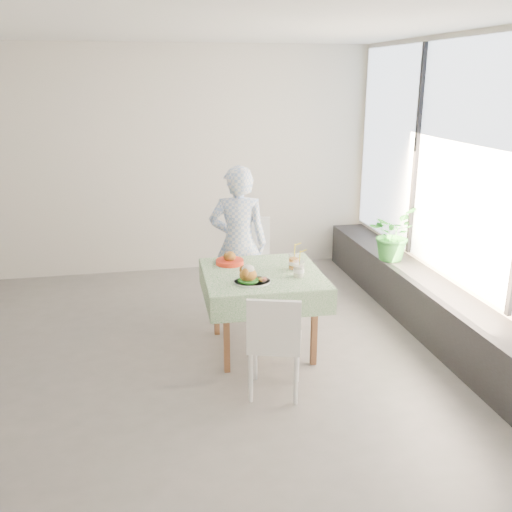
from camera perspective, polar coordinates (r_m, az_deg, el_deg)
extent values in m
plane|color=#605E5B|center=(5.26, -11.41, -10.14)|extent=(6.00, 6.00, 0.00)
plane|color=white|center=(4.69, -13.60, 21.85)|extent=(6.00, 6.00, 0.00)
cube|color=silver|center=(7.24, -12.31, 9.09)|extent=(6.00, 0.02, 2.80)
cube|color=silver|center=(2.40, -12.71, -7.76)|extent=(6.00, 0.02, 2.80)
cube|color=silver|center=(5.60, 20.13, 6.06)|extent=(0.02, 5.00, 2.80)
cube|color=#D1E0F9|center=(5.54, 20.13, 8.58)|extent=(0.01, 4.80, 2.18)
cube|color=black|center=(5.82, 17.26, -5.12)|extent=(0.40, 4.80, 0.50)
cube|color=brown|center=(5.09, 0.67, -2.01)|extent=(0.92, 0.92, 0.04)
cube|color=silver|center=(5.08, 0.67, -1.73)|extent=(1.06, 1.06, 0.01)
cube|color=white|center=(5.96, -0.99, -1.15)|extent=(0.58, 0.58, 0.04)
cube|color=white|center=(6.08, -0.84, 1.79)|extent=(0.47, 0.17, 0.47)
cube|color=white|center=(4.49, 1.92, -8.60)|extent=(0.50, 0.50, 0.04)
cube|color=white|center=(4.23, 1.78, -7.00)|extent=(0.40, 0.16, 0.40)
imported|color=#8CACE0|center=(5.73, -1.77, 1.18)|extent=(0.64, 0.48, 1.60)
cylinder|color=white|center=(4.82, -0.38, -2.60)|extent=(0.32, 0.32, 0.02)
cylinder|color=#145214|center=(4.81, -0.80, -2.46)|extent=(0.17, 0.17, 0.02)
ellipsoid|color=#926123|center=(4.79, -0.80, -1.90)|extent=(0.15, 0.14, 0.11)
ellipsoid|color=white|center=(4.77, -0.81, -1.32)|extent=(0.11, 0.10, 0.07)
cylinder|color=#AB2410|center=(4.82, 0.79, -2.32)|extent=(0.05, 0.05, 0.03)
cylinder|color=white|center=(5.16, 3.79, -0.58)|extent=(0.09, 0.09, 0.13)
cylinder|color=orange|center=(5.17, 3.79, -0.75)|extent=(0.08, 0.08, 0.10)
cylinder|color=white|center=(5.14, 3.81, 0.16)|extent=(0.10, 0.10, 0.01)
cylinder|color=yellow|center=(5.13, 3.89, 0.69)|extent=(0.01, 0.03, 0.19)
cylinder|color=white|center=(4.96, 4.30, -1.34)|extent=(0.09, 0.09, 0.13)
cylinder|color=beige|center=(4.97, 4.29, -1.51)|extent=(0.08, 0.08, 0.10)
cylinder|color=white|center=(4.94, 4.32, -0.56)|extent=(0.10, 0.10, 0.01)
cylinder|color=yellow|center=(4.93, 4.40, -0.02)|extent=(0.01, 0.03, 0.19)
cylinder|color=red|center=(5.31, -2.64, -0.59)|extent=(0.26, 0.26, 0.04)
cylinder|color=white|center=(5.30, -2.65, -0.48)|extent=(0.22, 0.22, 0.01)
ellipsoid|color=#926123|center=(5.29, -2.65, -0.04)|extent=(0.11, 0.11, 0.10)
imported|color=#2A7E30|center=(6.33, 13.41, 2.19)|extent=(0.68, 0.69, 0.58)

